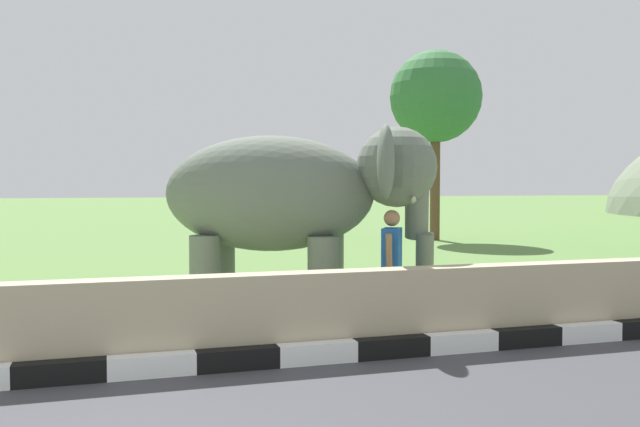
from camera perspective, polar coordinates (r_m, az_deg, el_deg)
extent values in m
cube|color=black|center=(7.57, -20.65, -12.20)|extent=(0.90, 0.20, 0.24)
cube|color=white|center=(7.57, -13.68, -12.11)|extent=(0.90, 0.20, 0.24)
cube|color=black|center=(7.67, -6.81, -11.86)|extent=(0.90, 0.20, 0.24)
cube|color=white|center=(7.88, -0.23, -11.46)|extent=(0.90, 0.20, 0.24)
cube|color=black|center=(8.18, 5.92, -10.96)|extent=(0.90, 0.20, 0.24)
cube|color=white|center=(8.57, 11.56, -10.38)|extent=(0.90, 0.20, 0.24)
cube|color=black|center=(9.03, 16.64, -9.78)|extent=(0.90, 0.20, 0.24)
cube|color=white|center=(9.55, 21.19, -9.17)|extent=(0.90, 0.20, 0.24)
cube|color=tan|center=(7.90, -6.50, -8.63)|extent=(28.00, 0.36, 1.00)
cylinder|color=slate|center=(10.61, 0.78, -5.01)|extent=(0.44, 0.44, 1.29)
cylinder|color=slate|center=(9.72, 0.26, -5.68)|extent=(0.44, 0.44, 1.29)
cylinder|color=slate|center=(10.91, -8.18, -4.83)|extent=(0.44, 0.44, 1.29)
cylinder|color=slate|center=(10.05, -9.47, -5.45)|extent=(0.44, 0.44, 1.29)
ellipsoid|color=slate|center=(10.20, -4.22, 1.66)|extent=(3.48, 2.71, 1.70)
sphere|color=slate|center=(10.03, 6.35, 3.83)|extent=(1.16, 1.16, 1.16)
ellipsoid|color=#D84C8C|center=(10.04, 8.02, 4.68)|extent=(0.59, 0.73, 0.44)
ellipsoid|color=slate|center=(10.81, 5.58, 3.99)|extent=(0.58, 0.92, 1.00)
ellipsoid|color=slate|center=(9.25, 5.45, 4.27)|extent=(0.58, 0.92, 1.00)
cylinder|color=slate|center=(10.03, 7.99, 0.68)|extent=(0.52, 0.62, 1.00)
cylinder|color=slate|center=(10.09, 8.63, -3.87)|extent=(0.39, 0.45, 0.83)
cone|color=beige|center=(10.31, 7.63, 1.28)|extent=(0.35, 0.57, 0.22)
cone|color=beige|center=(9.75, 7.70, 1.22)|extent=(0.35, 0.57, 0.22)
cylinder|color=navy|center=(9.95, 6.00, -6.87)|extent=(0.15, 0.15, 0.82)
cylinder|color=navy|center=(9.75, 5.83, -7.05)|extent=(0.15, 0.15, 0.82)
cube|color=#1E59B2|center=(9.76, 5.94, -2.90)|extent=(0.41, 0.47, 0.58)
cylinder|color=#9E7251|center=(10.02, 6.15, -2.93)|extent=(0.13, 0.14, 0.52)
cylinder|color=#9E7251|center=(9.51, 5.71, -3.21)|extent=(0.16, 0.18, 0.53)
sphere|color=#9E7251|center=(9.73, 5.95, -0.38)|extent=(0.23, 0.23, 0.23)
cylinder|color=brown|center=(25.45, 9.46, 2.65)|extent=(0.36, 0.36, 4.28)
sphere|color=#326D39|center=(25.65, 9.51, 9.49)|extent=(3.32, 3.32, 3.32)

